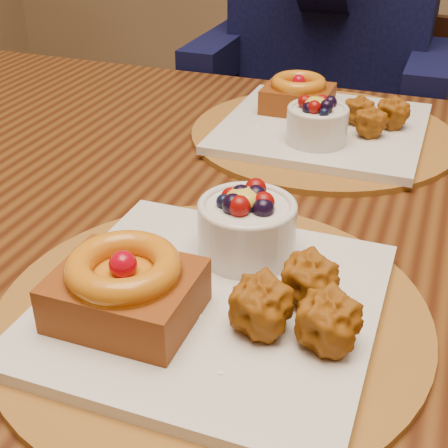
# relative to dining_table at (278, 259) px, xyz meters

# --- Properties ---
(dining_table) EXTENTS (1.60, 0.90, 0.76)m
(dining_table) POSITION_rel_dining_table_xyz_m (0.00, 0.00, 0.00)
(dining_table) COLOR #321509
(dining_table) RESTS_ON ground
(place_setting_near) EXTENTS (0.38, 0.38, 0.09)m
(place_setting_near) POSITION_rel_dining_table_xyz_m (-0.00, -0.21, 0.10)
(place_setting_near) COLOR brown
(place_setting_near) RESTS_ON dining_table
(place_setting_far) EXTENTS (0.38, 0.38, 0.08)m
(place_setting_far) POSITION_rel_dining_table_xyz_m (-0.00, 0.22, 0.10)
(place_setting_far) COLOR brown
(place_setting_far) RESTS_ON dining_table
(chair_far) EXTENTS (0.48, 0.48, 0.82)m
(chair_far) POSITION_rel_dining_table_xyz_m (-0.06, 0.71, -0.22)
(chair_far) COLOR black
(chair_far) RESTS_ON ground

